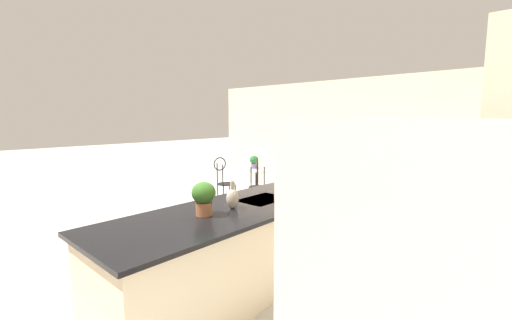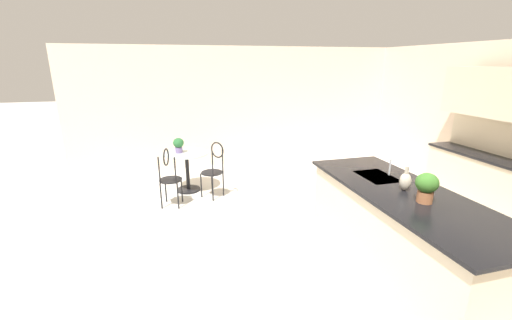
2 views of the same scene
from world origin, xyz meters
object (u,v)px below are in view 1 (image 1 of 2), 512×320
chair_near_window (224,179)px  potted_plant_counter_near (204,196)px  vase_on_counter (233,198)px  bistro_table (257,182)px  potted_plant_on_table (254,161)px  chair_by_island (258,182)px

chair_near_window → potted_plant_counter_near: 3.77m
vase_on_counter → bistro_table: bearing=-142.0°
potted_plant_on_table → vase_on_counter: 3.91m
potted_plant_counter_near → vase_on_counter: (-0.35, 0.03, -0.08)m
potted_plant_counter_near → bistro_table: bearing=-145.4°
bistro_table → chair_near_window: size_ratio=0.77×
chair_near_window → bistro_table: bearing=154.3°
chair_near_window → potted_plant_on_table: (-0.73, 0.20, 0.33)m
potted_plant_on_table → potted_plant_counter_near: size_ratio=0.86×
potted_plant_on_table → potted_plant_counter_near: potted_plant_counter_near is taller
bistro_table → chair_near_window: 0.76m
potted_plant_counter_near → vase_on_counter: potted_plant_counter_near is taller
potted_plant_on_table → vase_on_counter: vase_on_counter is taller
vase_on_counter → chair_by_island: bearing=-143.1°
bistro_table → chair_near_window: (0.68, -0.33, 0.13)m
chair_near_window → vase_on_counter: size_ratio=3.62×
bistro_table → potted_plant_on_table: size_ratio=2.88×
chair_by_island → potted_plant_on_table: 0.84m
chair_by_island → potted_plant_counter_near: 3.45m
chair_near_window → potted_plant_counter_near: bearing=44.7°
potted_plant_counter_near → vase_on_counter: 0.36m
chair_near_window → chair_by_island: size_ratio=1.00×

